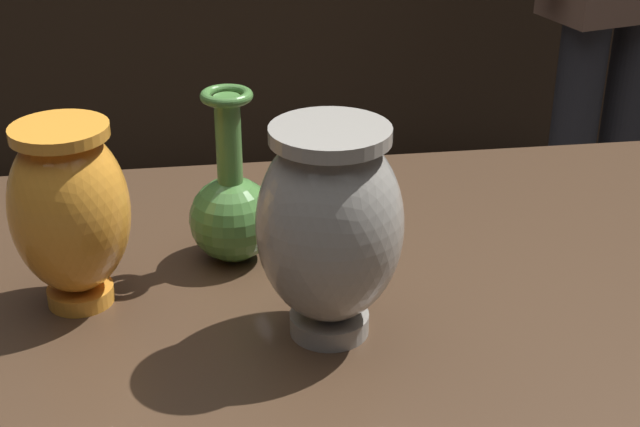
# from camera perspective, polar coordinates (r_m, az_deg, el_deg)

# --- Properties ---
(back_display_shelf) EXTENTS (2.60, 0.40, 0.99)m
(back_display_shelf) POSITION_cam_1_polar(r_m,az_deg,el_deg) (3.09, -5.96, 11.57)
(back_display_shelf) COLOR black
(back_display_shelf) RESTS_ON ground_plane
(vase_centerpiece) EXTENTS (0.13, 0.13, 0.20)m
(vase_centerpiece) POSITION_cam_1_polar(r_m,az_deg,el_deg) (0.80, 0.26, -0.74)
(vase_centerpiece) COLOR gray
(vase_centerpiece) RESTS_ON display_plinth
(vase_tall_behind) EXTENTS (0.09, 0.09, 0.18)m
(vase_tall_behind) POSITION_cam_1_polar(r_m,az_deg,el_deg) (0.95, -5.49, 0.29)
(vase_tall_behind) COLOR #477A38
(vase_tall_behind) RESTS_ON display_plinth
(vase_left_accent) EXTENTS (0.11, 0.11, 0.18)m
(vase_left_accent) POSITION_cam_1_polar(r_m,az_deg,el_deg) (0.88, -15.29, 0.09)
(vase_left_accent) COLOR orange
(vase_left_accent) RESTS_ON display_plinth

